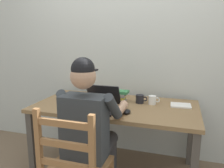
{
  "coord_description": "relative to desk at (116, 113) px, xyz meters",
  "views": [
    {
      "loc": [
        0.6,
        -2.05,
        1.39
      ],
      "look_at": [
        -0.02,
        -0.05,
        0.95
      ],
      "focal_mm": 35.8,
      "sensor_mm": 36.0,
      "label": 1
    }
  ],
  "objects": [
    {
      "name": "coffee_mug_dark",
      "position": [
        0.22,
        0.13,
        0.13
      ],
      "size": [
        0.12,
        0.08,
        0.09
      ],
      "color": "black",
      "rests_on": "desk"
    },
    {
      "name": "paper_pile_near_laptop",
      "position": [
        0.62,
        0.15,
        0.09
      ],
      "size": [
        0.2,
        0.16,
        0.01
      ],
      "primitive_type": "cube",
      "rotation": [
        0.0,
        0.0,
        0.05
      ],
      "color": "white",
      "rests_on": "desk"
    },
    {
      "name": "desk",
      "position": [
        0.0,
        0.0,
        0.0
      ],
      "size": [
        1.59,
        0.82,
        0.73
      ],
      "color": "olive",
      "rests_on": "ground"
    },
    {
      "name": "coffee_mug_white",
      "position": [
        0.35,
        0.13,
        0.13
      ],
      "size": [
        0.11,
        0.08,
        0.09
      ],
      "color": "white",
      "rests_on": "desk"
    },
    {
      "name": "computer_mouse",
      "position": [
        0.17,
        -0.22,
        0.1
      ],
      "size": [
        0.06,
        0.1,
        0.03
      ],
      "primitive_type": "ellipsoid",
      "color": "black",
      "rests_on": "desk"
    },
    {
      "name": "seated_person",
      "position": [
        -0.07,
        -0.48,
        0.04
      ],
      "size": [
        0.5,
        0.6,
        1.25
      ],
      "color": "#33383D",
      "rests_on": "ground"
    },
    {
      "name": "laptop",
      "position": [
        -0.1,
        -0.17,
        0.13
      ],
      "size": [
        0.33,
        0.33,
        0.21
      ],
      "color": "black",
      "rests_on": "desk"
    },
    {
      "name": "back_wall",
      "position": [
        0.0,
        0.49,
        0.66
      ],
      "size": [
        6.0,
        0.04,
        2.6
      ],
      "color": "beige",
      "rests_on": "ground"
    },
    {
      "name": "book_stack_main",
      "position": [
        -0.01,
        0.12,
        0.14
      ],
      "size": [
        0.21,
        0.13,
        0.12
      ],
      "color": "gray",
      "rests_on": "desk"
    }
  ]
}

